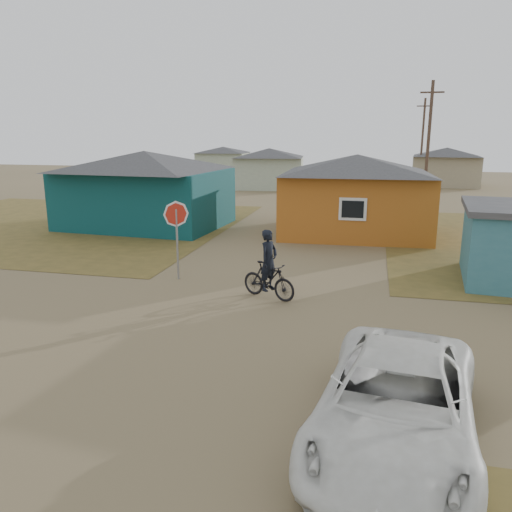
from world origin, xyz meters
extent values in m
plane|color=olive|center=(0.00, 0.00, 0.00)|extent=(120.00, 120.00, 0.00)
cube|color=brown|center=(-14.00, 13.00, 0.01)|extent=(20.00, 18.00, 0.00)
cube|color=#0B393C|center=(-8.50, 13.50, 1.50)|extent=(8.40, 6.54, 3.00)
pyramid|color=#353537|center=(-8.50, 13.50, 3.50)|extent=(8.93, 7.08, 1.00)
cube|color=#AF5E1B|center=(2.50, 14.00, 1.50)|extent=(7.21, 6.24, 3.00)
pyramid|color=#353537|center=(2.50, 14.00, 3.45)|extent=(7.72, 6.76, 0.90)
cube|color=silver|center=(2.50, 10.97, 1.65)|extent=(1.20, 0.06, 1.00)
cube|color=black|center=(2.50, 10.94, 1.65)|extent=(0.95, 0.04, 0.75)
cube|color=#ACB89E|center=(-6.00, 34.00, 1.40)|extent=(6.49, 5.60, 2.80)
pyramid|color=#353537|center=(-6.00, 34.00, 3.20)|extent=(7.04, 6.15, 0.80)
cube|color=gray|center=(10.00, 40.00, 1.40)|extent=(6.41, 5.50, 2.80)
pyramid|color=#353537|center=(10.00, 40.00, 3.20)|extent=(6.95, 6.05, 0.80)
cube|color=#ACB89E|center=(-14.00, 46.00, 1.35)|extent=(5.75, 5.28, 2.70)
pyramid|color=#353537|center=(-14.00, 46.00, 3.05)|extent=(6.28, 5.81, 0.70)
cylinder|color=#4D3A2E|center=(6.50, 22.00, 4.00)|extent=(0.20, 0.20, 8.00)
cube|color=#4D3A2E|center=(6.50, 22.00, 7.30)|extent=(1.40, 0.10, 0.10)
cylinder|color=#4D3A2E|center=(7.50, 38.00, 4.00)|extent=(0.20, 0.20, 8.00)
cube|color=#4D3A2E|center=(7.50, 38.00, 7.30)|extent=(1.40, 0.10, 0.10)
cylinder|color=gray|center=(-3.05, 4.32, 1.21)|extent=(0.07, 0.07, 2.43)
imported|color=black|center=(0.39, 3.00, 0.56)|extent=(1.92, 1.25, 1.12)
imported|color=black|center=(0.39, 3.00, 1.19)|extent=(0.68, 0.80, 1.85)
imported|color=white|center=(3.85, -3.74, 0.72)|extent=(3.05, 5.48, 1.45)
camera|label=1|loc=(3.30, -11.15, 4.87)|focal=35.00mm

